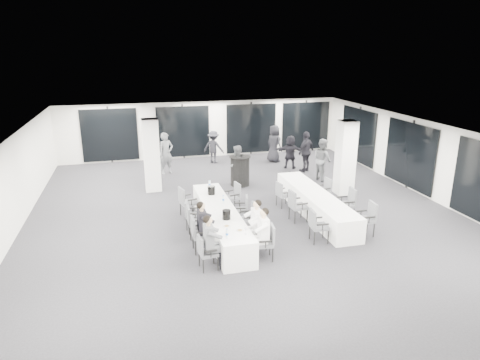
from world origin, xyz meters
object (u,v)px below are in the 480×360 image
at_px(banquet_table_main, 220,221).
at_px(standing_guest_d, 306,149).
at_px(chair_main_left_second, 198,232).
at_px(chair_main_right_far, 234,195).
at_px(standing_guest_c, 214,145).
at_px(chair_main_left_near, 205,250).
at_px(cocktail_table, 240,171).
at_px(chair_side_left_mid, 296,204).
at_px(chair_main_right_second, 260,231).
at_px(chair_main_left_far, 186,200).
at_px(standing_guest_h, 322,157).
at_px(standing_guest_f, 290,150).
at_px(ice_bucket_far, 211,190).
at_px(chair_main_right_fourth, 243,208).
at_px(standing_guest_e, 274,141).
at_px(chair_side_right_near, 368,216).
at_px(chair_side_right_mid, 348,202).
at_px(chair_main_left_mid, 193,220).
at_px(chair_side_right_far, 325,189).
at_px(banquet_table_side, 315,204).
at_px(chair_side_left_far, 282,193).
at_px(chair_main_left_fourth, 191,213).
at_px(standing_guest_a, 166,151).
at_px(chair_main_right_mid, 250,216).
at_px(standing_guest_b, 237,163).
at_px(standing_guest_g, 157,160).
at_px(ice_bucket_near, 226,215).

relative_size(banquet_table_main, standing_guest_d, 2.42).
height_order(chair_main_left_second, chair_main_right_far, chair_main_left_second).
bearing_deg(standing_guest_c, chair_main_left_near, 111.01).
xyz_separation_m(cocktail_table, chair_side_left_mid, (0.80, -4.08, -0.02)).
relative_size(chair_main_right_second, standing_guest_d, 0.44).
distance_m(chair_main_left_far, standing_guest_h, 6.67).
height_order(standing_guest_f, ice_bucket_far, standing_guest_f).
relative_size(chair_main_right_fourth, chair_side_left_mid, 0.88).
bearing_deg(standing_guest_e, chair_main_right_far, 123.01).
bearing_deg(banquet_table_main, chair_main_left_second, -127.41).
height_order(chair_side_right_near, chair_side_right_mid, chair_side_right_mid).
xyz_separation_m(chair_main_left_mid, standing_guest_d, (5.88, 5.69, 0.49)).
height_order(chair_main_left_second, chair_side_right_far, chair_main_left_second).
xyz_separation_m(banquet_table_side, standing_guest_f, (1.23, 5.59, 0.50)).
relative_size(chair_main_right_second, chair_main_right_far, 0.96).
bearing_deg(chair_side_right_near, chair_side_left_far, 34.42).
bearing_deg(chair_main_left_fourth, standing_guest_e, 157.21).
distance_m(chair_side_right_far, standing_guest_c, 6.96).
bearing_deg(standing_guest_a, chair_main_right_second, -101.05).
height_order(chair_side_right_near, standing_guest_c, standing_guest_c).
distance_m(banquet_table_main, chair_main_left_near, 2.27).
bearing_deg(chair_main_right_mid, standing_guest_b, -9.31).
xyz_separation_m(chair_side_right_near, standing_guest_b, (-2.58, 5.66, 0.35)).
xyz_separation_m(cocktail_table, standing_guest_g, (-3.19, 1.47, 0.27)).
bearing_deg(standing_guest_g, standing_guest_b, 3.11).
height_order(chair_main_left_far, chair_side_left_far, chair_main_left_far).
xyz_separation_m(standing_guest_h, ice_bucket_near, (-5.22, -5.03, -0.11)).
bearing_deg(chair_side_right_far, chair_side_left_mid, 122.10).
height_order(chair_main_right_fourth, standing_guest_b, standing_guest_b).
bearing_deg(standing_guest_c, chair_main_right_fourth, 119.17).
height_order(banquet_table_main, chair_main_right_mid, chair_main_right_mid).
relative_size(chair_main_right_far, ice_bucket_far, 3.38).
bearing_deg(standing_guest_e, chair_side_right_near, 153.12).
distance_m(banquet_table_side, chair_main_right_second, 3.21).
height_order(standing_guest_d, standing_guest_e, standing_guest_d).
relative_size(cocktail_table, ice_bucket_far, 4.28).
bearing_deg(chair_main_left_second, cocktail_table, 153.97).
xyz_separation_m(chair_main_left_near, standing_guest_e, (5.06, 9.63, 0.50)).
relative_size(chair_side_right_mid, standing_guest_e, 0.51).
xyz_separation_m(chair_side_right_near, chair_side_right_far, (-0.01, 2.91, -0.07)).
height_order(chair_side_left_mid, standing_guest_g, standing_guest_g).
bearing_deg(chair_side_left_far, chair_side_left_mid, -10.73).
xyz_separation_m(chair_side_right_mid, standing_guest_b, (-2.59, 4.43, 0.33)).
height_order(banquet_table_main, standing_guest_c, standing_guest_c).
height_order(banquet_table_main, chair_side_right_near, chair_side_right_near).
xyz_separation_m(chair_main_right_fourth, chair_side_right_mid, (3.36, -0.52, 0.08)).
height_order(chair_main_left_fourth, ice_bucket_far, ice_bucket_far).
relative_size(chair_main_left_mid, ice_bucket_near, 3.58).
height_order(chair_main_right_far, ice_bucket_far, ice_bucket_far).
height_order(chair_main_left_far, chair_main_right_second, chair_main_left_far).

